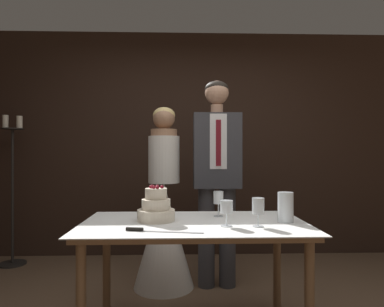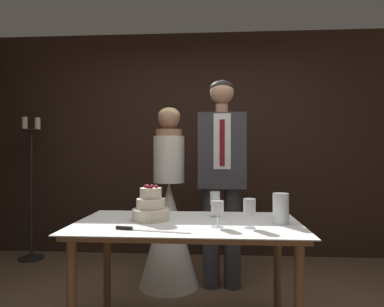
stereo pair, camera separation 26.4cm
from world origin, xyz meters
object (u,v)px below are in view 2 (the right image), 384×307
object	(u,v)px
tiered_cake	(151,207)
wine_glass_far	(217,208)
bride	(169,221)
hurricane_candle	(281,209)
cake_table	(187,235)
groom	(222,170)
wine_glass_near	(215,199)
cake_knife	(138,229)
wine_glass_middle	(249,208)
candle_stand	(31,193)

from	to	relation	value
tiered_cake	wine_glass_far	xyz separation A→B (m)	(0.44, -0.18, 0.03)
tiered_cake	bride	size ratio (longest dim) A/B	0.15
hurricane_candle	bride	size ratio (longest dim) A/B	0.12
cake_table	wine_glass_far	xyz separation A→B (m)	(0.19, -0.13, 0.20)
wine_glass_far	hurricane_candle	size ratio (longest dim) A/B	0.82
tiered_cake	groom	size ratio (longest dim) A/B	0.13
wine_glass_near	groom	bearing A→B (deg)	84.90
bride	cake_table	bearing A→B (deg)	-74.66
wine_glass_far	cake_knife	bearing A→B (deg)	-164.41
wine_glass_near	bride	bearing A→B (deg)	121.41
wine_glass_middle	wine_glass_far	xyz separation A→B (m)	(-0.19, 0.02, -0.00)
bride	candle_stand	size ratio (longest dim) A/B	1.00
wine_glass_middle	candle_stand	size ratio (longest dim) A/B	0.11
tiered_cake	hurricane_candle	size ratio (longest dim) A/B	1.28
hurricane_candle	cake_table	bearing A→B (deg)	178.56
tiered_cake	hurricane_candle	xyz separation A→B (m)	(0.84, -0.07, 0.01)
cake_table	tiered_cake	xyz separation A→B (m)	(-0.25, 0.05, 0.17)
cake_table	candle_stand	xyz separation A→B (m)	(-1.90, 1.54, 0.08)
wine_glass_near	bride	world-z (taller)	bride
hurricane_candle	candle_stand	bearing A→B (deg)	148.13
wine_glass_near	wine_glass_middle	size ratio (longest dim) A/B	1.02
cake_knife	candle_stand	bearing A→B (deg)	142.87
wine_glass_far	hurricane_candle	distance (m)	0.42
wine_glass_far	candle_stand	bearing A→B (deg)	141.52
cake_table	hurricane_candle	bearing A→B (deg)	-1.44
wine_glass_near	wine_glass_middle	world-z (taller)	wine_glass_near
cake_knife	wine_glass_middle	world-z (taller)	wine_glass_middle
wine_glass_middle	groom	world-z (taller)	groom
bride	candle_stand	world-z (taller)	bride
cake_table	wine_glass_far	distance (m)	0.30
cake_table	tiered_cake	distance (m)	0.31
wine_glass_middle	cake_knife	bearing A→B (deg)	-170.47
tiered_cake	bride	world-z (taller)	bride
wine_glass_middle	wine_glass_far	distance (m)	0.19
wine_glass_middle	bride	bearing A→B (deg)	121.42
bride	groom	xyz separation A→B (m)	(0.48, -0.00, 0.46)
cake_knife	groom	xyz separation A→B (m)	(0.50, 1.13, 0.29)
wine_glass_near	wine_glass_middle	distance (m)	0.39
tiered_cake	hurricane_candle	world-z (taller)	tiered_cake
groom	candle_stand	world-z (taller)	groom
cake_table	wine_glass_near	world-z (taller)	wine_glass_near
cake_table	wine_glass_middle	xyz separation A→B (m)	(0.38, -0.15, 0.20)
wine_glass_middle	hurricane_candle	distance (m)	0.25
hurricane_candle	groom	xyz separation A→B (m)	(-0.35, 0.89, 0.20)
wine_glass_middle	wine_glass_far	world-z (taller)	wine_glass_middle
hurricane_candle	wine_glass_near	bearing A→B (deg)	153.89
cake_table	wine_glass_far	size ratio (longest dim) A/B	9.15
tiered_cake	cake_knife	bearing A→B (deg)	-92.86
cake_table	hurricane_candle	xyz separation A→B (m)	(0.59, -0.01, 0.18)
wine_glass_near	candle_stand	size ratio (longest dim) A/B	0.11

